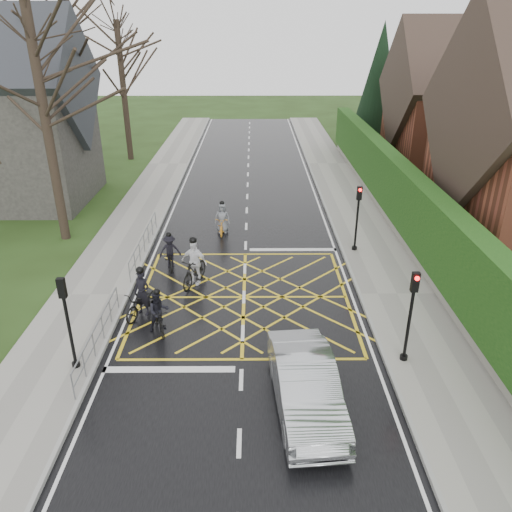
{
  "coord_description": "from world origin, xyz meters",
  "views": [
    {
      "loc": [
        0.38,
        -17.02,
        9.75
      ],
      "look_at": [
        0.48,
        1.04,
        1.3
      ],
      "focal_mm": 35.0,
      "sensor_mm": 36.0,
      "label": 1
    }
  ],
  "objects_px": {
    "cyclist_lead": "(222,222)",
    "car": "(306,385)",
    "cyclist_mid": "(170,255)",
    "cyclist_back": "(159,315)",
    "cyclist_rear": "(142,300)",
    "cyclist_front": "(194,267)"
  },
  "relations": [
    {
      "from": "cyclist_lead",
      "to": "car",
      "type": "bearing_deg",
      "value": -75.82
    },
    {
      "from": "cyclist_mid",
      "to": "car",
      "type": "height_order",
      "value": "cyclist_mid"
    },
    {
      "from": "cyclist_back",
      "to": "cyclist_rear",
      "type": "bearing_deg",
      "value": 103.79
    },
    {
      "from": "cyclist_back",
      "to": "cyclist_lead",
      "type": "relative_size",
      "value": 0.96
    },
    {
      "from": "cyclist_mid",
      "to": "cyclist_lead",
      "type": "distance_m",
      "value": 4.45
    },
    {
      "from": "cyclist_mid",
      "to": "cyclist_front",
      "type": "bearing_deg",
      "value": -66.45
    },
    {
      "from": "cyclist_mid",
      "to": "cyclist_front",
      "type": "distance_m",
      "value": 2.02
    },
    {
      "from": "cyclist_front",
      "to": "cyclist_lead",
      "type": "distance_m",
      "value": 5.59
    },
    {
      "from": "cyclist_rear",
      "to": "cyclist_back",
      "type": "bearing_deg",
      "value": -30.98
    },
    {
      "from": "cyclist_mid",
      "to": "cyclist_lead",
      "type": "bearing_deg",
      "value": 47.83
    },
    {
      "from": "cyclist_mid",
      "to": "cyclist_lead",
      "type": "relative_size",
      "value": 1.0
    },
    {
      "from": "cyclist_front",
      "to": "cyclist_lead",
      "type": "xyz_separation_m",
      "value": [
        0.83,
        5.53,
        -0.18
      ]
    },
    {
      "from": "cyclist_front",
      "to": "car",
      "type": "relative_size",
      "value": 0.46
    },
    {
      "from": "cyclist_back",
      "to": "car",
      "type": "relative_size",
      "value": 0.36
    },
    {
      "from": "cyclist_front",
      "to": "cyclist_lead",
      "type": "height_order",
      "value": "cyclist_front"
    },
    {
      "from": "cyclist_back",
      "to": "car",
      "type": "distance_m",
      "value": 6.09
    },
    {
      "from": "cyclist_rear",
      "to": "cyclist_back",
      "type": "xyz_separation_m",
      "value": [
        0.77,
        -1.08,
        -0.01
      ]
    },
    {
      "from": "cyclist_front",
      "to": "car",
      "type": "bearing_deg",
      "value": -42.67
    },
    {
      "from": "cyclist_back",
      "to": "cyclist_front",
      "type": "bearing_deg",
      "value": 54.05
    },
    {
      "from": "cyclist_lead",
      "to": "cyclist_mid",
      "type": "bearing_deg",
      "value": -116.7
    },
    {
      "from": "cyclist_front",
      "to": "cyclist_lead",
      "type": "relative_size",
      "value": 1.22
    },
    {
      "from": "cyclist_front",
      "to": "car",
      "type": "height_order",
      "value": "cyclist_front"
    }
  ]
}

